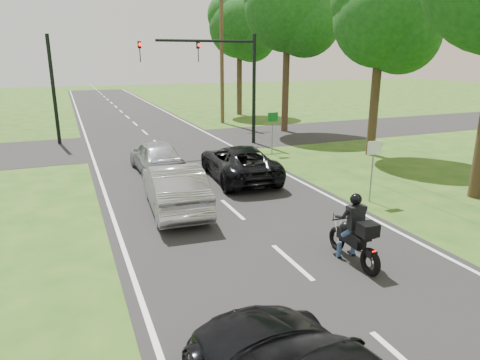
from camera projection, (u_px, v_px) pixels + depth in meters
name	position (u px, v px, depth m)	size (l,w,h in m)	color
ground	(292.00, 262.00, 10.42)	(140.00, 140.00, 0.00)	#224E16
road	(184.00, 167.00, 19.31)	(8.00, 100.00, 0.01)	black
cross_road	(157.00, 143.00, 24.64)	(60.00, 7.00, 0.01)	black
motorcycle_rider	(355.00, 236.00, 10.22)	(0.58, 2.05, 1.76)	black
dark_suv	(238.00, 162.00, 17.33)	(2.29, 4.97, 1.38)	black
silver_sedan	(175.00, 187.00, 13.79)	(1.61, 4.61, 1.52)	#A2A1A6
silver_suv	(156.00, 156.00, 18.31)	(1.69, 4.20, 1.43)	#ADB1B5
traffic_signal	(223.00, 70.00, 22.93)	(6.38, 0.44, 6.00)	black
signal_pole_far	(54.00, 91.00, 23.70)	(0.20, 0.20, 6.00)	black
utility_pole_far	(222.00, 53.00, 30.82)	(1.60, 0.28, 10.00)	brown
sign_white	(374.00, 156.00, 14.33)	(0.55, 0.07, 2.12)	slate
sign_green	(273.00, 123.00, 21.52)	(0.55, 0.07, 2.12)	slate
tree_row_c	(388.00, 25.00, 20.05)	(4.80, 4.65, 8.76)	#332316
tree_row_d	(294.00, 13.00, 26.56)	(5.76, 5.58, 10.45)	#332316
tree_row_e	(244.00, 31.00, 34.88)	(5.28, 5.12, 9.61)	#332316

